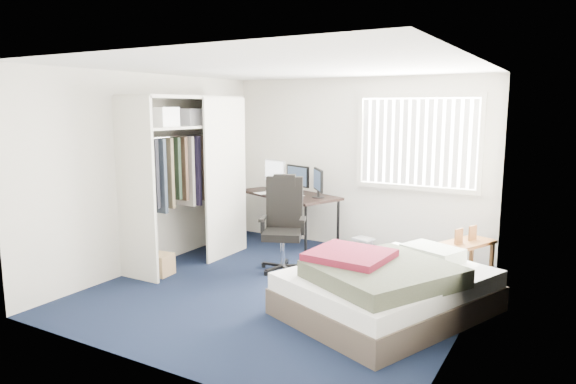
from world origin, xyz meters
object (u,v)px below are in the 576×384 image
(nightstand, at_px, (466,247))
(bed, at_px, (386,287))
(office_chair, at_px, (283,234))
(desk, at_px, (291,192))

(nightstand, bearing_deg, bed, -109.71)
(office_chair, bearing_deg, bed, -24.69)
(nightstand, bearing_deg, desk, 170.15)
(desk, distance_m, bed, 2.91)
(office_chair, xyz_separation_m, bed, (1.65, -0.76, -0.19))
(desk, relative_size, bed, 0.73)
(bed, bearing_deg, nightstand, 70.29)
(desk, relative_size, nightstand, 2.18)
(nightstand, xyz_separation_m, bed, (-0.50, -1.40, -0.15))
(office_chair, relative_size, nightstand, 1.51)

